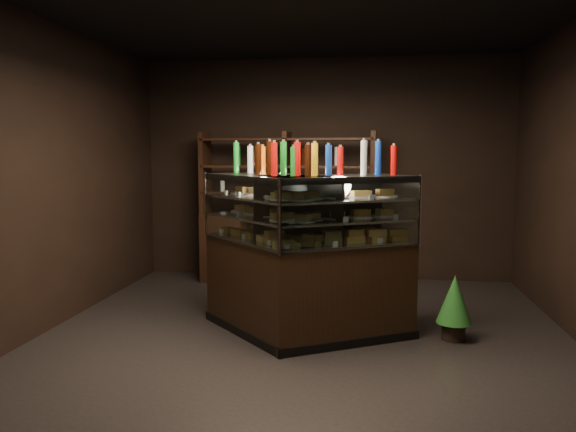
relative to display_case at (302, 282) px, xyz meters
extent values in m
plane|color=black|center=(0.03, 0.01, -0.51)|extent=(5.00, 5.00, 0.00)
cube|color=black|center=(0.03, 2.51, 0.99)|extent=(5.00, 0.02, 3.00)
cube|color=black|center=(0.03, -2.49, 0.99)|extent=(5.00, 0.02, 3.00)
cube|color=black|center=(-2.47, 0.01, 0.99)|extent=(0.02, 5.00, 3.00)
cube|color=black|center=(0.03, 0.01, 2.49)|extent=(5.00, 5.00, 0.02)
cube|color=black|center=(0.32, -0.05, -0.06)|extent=(1.52, 1.27, 0.89)
cube|color=black|center=(0.32, -0.05, -0.47)|extent=(1.57, 1.31, 0.08)
cube|color=black|center=(0.32, -0.05, 0.98)|extent=(1.52, 1.27, 0.06)
cube|color=silver|center=(0.32, -0.05, 0.39)|extent=(1.45, 1.19, 0.02)
cube|color=silver|center=(0.32, -0.05, 0.60)|extent=(1.45, 1.19, 0.02)
cube|color=silver|center=(0.32, -0.05, 0.79)|extent=(1.45, 1.19, 0.02)
cube|color=white|center=(0.49, -0.35, 0.70)|extent=(1.19, 0.68, 0.63)
cylinder|color=silver|center=(1.08, -0.01, 0.70)|extent=(0.03, 0.03, 0.65)
cylinder|color=silver|center=(-0.11, -0.68, 0.70)|extent=(0.03, 0.03, 0.65)
cube|color=black|center=(-0.32, 0.05, -0.06)|extent=(1.42, 1.47, 0.89)
cube|color=black|center=(-0.32, 0.05, -0.47)|extent=(1.47, 1.51, 0.08)
cube|color=black|center=(-0.32, 0.05, 0.98)|extent=(1.42, 1.47, 0.06)
cube|color=silver|center=(-0.32, 0.05, 0.39)|extent=(1.35, 1.39, 0.02)
cube|color=silver|center=(-0.32, 0.05, 0.60)|extent=(1.35, 1.39, 0.02)
cube|color=silver|center=(-0.32, 0.05, 0.79)|extent=(1.35, 1.39, 0.02)
cube|color=white|center=(-0.58, -0.18, 0.70)|extent=(0.93, 1.01, 0.63)
cylinder|color=silver|center=(-0.11, -0.68, 0.70)|extent=(0.03, 0.03, 0.65)
cylinder|color=silver|center=(-1.03, 0.33, 0.70)|extent=(0.03, 0.03, 0.65)
cube|color=gold|center=(-0.16, -0.36, 0.43)|extent=(0.20, 0.17, 0.06)
cube|color=gold|center=(0.03, -0.25, 0.43)|extent=(0.20, 0.17, 0.06)
cube|color=gold|center=(0.23, -0.13, 0.43)|extent=(0.20, 0.17, 0.06)
cube|color=gold|center=(0.43, -0.02, 0.43)|extent=(0.20, 0.17, 0.06)
cube|color=gold|center=(0.63, 0.09, 0.43)|extent=(0.20, 0.17, 0.06)
cube|color=gold|center=(0.83, 0.21, 0.43)|extent=(0.20, 0.17, 0.06)
cylinder|color=white|center=(-0.13, -0.30, 0.62)|extent=(0.24, 0.24, 0.02)
cube|color=gold|center=(-0.13, -0.30, 0.66)|extent=(0.19, 0.16, 0.05)
cylinder|color=white|center=(0.09, -0.18, 0.62)|extent=(0.24, 0.24, 0.02)
cube|color=gold|center=(0.09, -0.18, 0.66)|extent=(0.19, 0.16, 0.05)
cylinder|color=white|center=(0.32, -0.05, 0.62)|extent=(0.24, 0.24, 0.02)
cube|color=gold|center=(0.32, -0.05, 0.66)|extent=(0.19, 0.16, 0.05)
cylinder|color=white|center=(0.54, 0.08, 0.62)|extent=(0.24, 0.24, 0.02)
cube|color=gold|center=(0.54, 0.08, 0.66)|extent=(0.19, 0.16, 0.05)
cylinder|color=white|center=(0.77, 0.21, 0.62)|extent=(0.24, 0.24, 0.02)
cube|color=gold|center=(0.77, 0.21, 0.66)|extent=(0.19, 0.16, 0.05)
cylinder|color=white|center=(-0.13, -0.30, 0.81)|extent=(0.24, 0.24, 0.02)
cube|color=gold|center=(-0.13, -0.30, 0.84)|extent=(0.19, 0.16, 0.05)
cylinder|color=white|center=(0.09, -0.18, 0.81)|extent=(0.24, 0.24, 0.02)
cube|color=gold|center=(0.09, -0.18, 0.84)|extent=(0.19, 0.16, 0.05)
cylinder|color=white|center=(0.32, -0.05, 0.81)|extent=(0.24, 0.24, 0.02)
cube|color=gold|center=(0.32, -0.05, 0.84)|extent=(0.19, 0.16, 0.05)
cylinder|color=white|center=(0.54, 0.08, 0.81)|extent=(0.24, 0.24, 0.02)
cube|color=gold|center=(0.54, 0.08, 0.84)|extent=(0.19, 0.16, 0.05)
cylinder|color=white|center=(0.77, 0.21, 0.81)|extent=(0.24, 0.24, 0.02)
cube|color=gold|center=(0.77, 0.21, 0.84)|extent=(0.19, 0.16, 0.05)
cube|color=gold|center=(-0.73, 0.45, 0.43)|extent=(0.19, 0.19, 0.06)
cube|color=gold|center=(-0.57, 0.28, 0.43)|extent=(0.19, 0.19, 0.06)
cube|color=gold|center=(-0.42, 0.11, 0.43)|extent=(0.19, 0.19, 0.06)
cube|color=gold|center=(-0.26, -0.06, 0.43)|extent=(0.19, 0.19, 0.06)
cube|color=gold|center=(-0.11, -0.22, 0.43)|extent=(0.19, 0.19, 0.06)
cube|color=gold|center=(0.04, -0.39, 0.43)|extent=(0.19, 0.19, 0.06)
cylinder|color=white|center=(-0.67, 0.44, 0.62)|extent=(0.24, 0.24, 0.02)
cube|color=gold|center=(-0.67, 0.44, 0.66)|extent=(0.18, 0.18, 0.05)
cylinder|color=white|center=(-0.49, 0.24, 0.62)|extent=(0.24, 0.24, 0.02)
cube|color=gold|center=(-0.49, 0.24, 0.66)|extent=(0.18, 0.18, 0.05)
cylinder|color=white|center=(-0.32, 0.05, 0.62)|extent=(0.24, 0.24, 0.02)
cube|color=gold|center=(-0.32, 0.05, 0.66)|extent=(0.18, 0.18, 0.05)
cylinder|color=white|center=(-0.14, -0.14, 0.62)|extent=(0.24, 0.24, 0.02)
cube|color=gold|center=(-0.14, -0.14, 0.66)|extent=(0.18, 0.18, 0.05)
cylinder|color=white|center=(0.03, -0.33, 0.62)|extent=(0.24, 0.24, 0.02)
cube|color=gold|center=(0.03, -0.33, 0.66)|extent=(0.18, 0.18, 0.05)
cylinder|color=white|center=(-0.67, 0.44, 0.81)|extent=(0.24, 0.24, 0.02)
cube|color=gold|center=(-0.67, 0.44, 0.84)|extent=(0.18, 0.18, 0.05)
cylinder|color=white|center=(-0.49, 0.24, 0.81)|extent=(0.24, 0.24, 0.02)
cube|color=gold|center=(-0.49, 0.24, 0.84)|extent=(0.18, 0.18, 0.05)
cylinder|color=white|center=(-0.32, 0.05, 0.81)|extent=(0.24, 0.24, 0.02)
cube|color=gold|center=(-0.32, 0.05, 0.84)|extent=(0.18, 0.18, 0.05)
cylinder|color=white|center=(-0.14, -0.14, 0.81)|extent=(0.24, 0.24, 0.02)
cube|color=gold|center=(-0.14, -0.14, 0.84)|extent=(0.18, 0.18, 0.05)
cylinder|color=white|center=(0.03, -0.33, 0.81)|extent=(0.24, 0.24, 0.02)
cube|color=gold|center=(0.03, -0.33, 0.84)|extent=(0.18, 0.18, 0.05)
cylinder|color=#0F38B2|center=(-0.18, -0.33, 1.15)|extent=(0.06, 0.06, 0.28)
cylinder|color=silver|center=(-0.18, -0.33, 1.30)|extent=(0.03, 0.03, 0.02)
cylinder|color=yellow|center=(-0.04, -0.25, 1.15)|extent=(0.06, 0.06, 0.28)
cylinder|color=silver|center=(-0.04, -0.25, 1.30)|extent=(0.03, 0.03, 0.02)
cylinder|color=#B20C0A|center=(0.10, -0.17, 1.15)|extent=(0.06, 0.06, 0.28)
cylinder|color=silver|center=(0.10, -0.17, 1.30)|extent=(0.03, 0.03, 0.02)
cylinder|color=silver|center=(0.25, -0.09, 1.15)|extent=(0.06, 0.06, 0.28)
cylinder|color=silver|center=(0.25, -0.09, 1.30)|extent=(0.03, 0.03, 0.02)
cylinder|color=#147223|center=(0.39, -0.01, 1.15)|extent=(0.06, 0.06, 0.28)
cylinder|color=silver|center=(0.39, -0.01, 1.30)|extent=(0.03, 0.03, 0.02)
cylinder|color=black|center=(0.53, 0.07, 1.15)|extent=(0.06, 0.06, 0.28)
cylinder|color=silver|center=(0.53, 0.07, 1.30)|extent=(0.03, 0.03, 0.02)
cylinder|color=#D8590A|center=(0.67, 0.15, 1.15)|extent=(0.06, 0.06, 0.28)
cylinder|color=silver|center=(0.67, 0.15, 1.30)|extent=(0.03, 0.03, 0.02)
cylinder|color=#0F38B2|center=(0.82, 0.23, 1.15)|extent=(0.06, 0.06, 0.28)
cylinder|color=silver|center=(0.82, 0.23, 1.30)|extent=(0.03, 0.03, 0.02)
cylinder|color=#0F38B2|center=(-0.70, 0.48, 1.15)|extent=(0.06, 0.06, 0.28)
cylinder|color=silver|center=(-0.70, 0.48, 1.30)|extent=(0.03, 0.03, 0.02)
cylinder|color=yellow|center=(-0.59, 0.36, 1.15)|extent=(0.06, 0.06, 0.28)
cylinder|color=silver|center=(-0.59, 0.36, 1.30)|extent=(0.03, 0.03, 0.02)
cylinder|color=#B20C0A|center=(-0.48, 0.23, 1.15)|extent=(0.06, 0.06, 0.28)
cylinder|color=silver|center=(-0.48, 0.23, 1.30)|extent=(0.03, 0.03, 0.02)
cylinder|color=silver|center=(-0.37, 0.11, 1.15)|extent=(0.06, 0.06, 0.28)
cylinder|color=silver|center=(-0.37, 0.11, 1.30)|extent=(0.03, 0.03, 0.02)
cylinder|color=#147223|center=(-0.26, -0.01, 1.15)|extent=(0.06, 0.06, 0.28)
cylinder|color=silver|center=(-0.26, -0.01, 1.30)|extent=(0.03, 0.03, 0.02)
cylinder|color=black|center=(-0.15, -0.13, 1.15)|extent=(0.06, 0.06, 0.28)
cylinder|color=silver|center=(-0.15, -0.13, 1.30)|extent=(0.03, 0.03, 0.02)
cylinder|color=#D8590A|center=(-0.04, -0.25, 1.15)|extent=(0.06, 0.06, 0.28)
cylinder|color=silver|center=(-0.04, -0.25, 1.30)|extent=(0.03, 0.03, 0.02)
cylinder|color=#0F38B2|center=(0.07, -0.37, 1.15)|extent=(0.06, 0.06, 0.28)
cylinder|color=silver|center=(0.07, -0.37, 1.30)|extent=(0.03, 0.03, 0.02)
cylinder|color=black|center=(1.42, 0.02, -0.43)|extent=(0.22, 0.22, 0.16)
cone|color=#1A5C1D|center=(1.42, 0.02, -0.12)|extent=(0.32, 0.32, 0.45)
cone|color=#1A5C1D|center=(1.42, 0.02, 0.02)|extent=(0.25, 0.25, 0.31)
cube|color=black|center=(-0.44, 2.06, -0.06)|extent=(2.30, 0.51, 0.90)
cube|color=black|center=(-1.55, 2.11, 0.94)|extent=(0.07, 0.38, 1.10)
cube|color=black|center=(-0.44, 2.06, 0.94)|extent=(0.07, 0.38, 1.10)
cube|color=black|center=(0.67, 2.02, 0.94)|extent=(0.07, 0.38, 1.10)
cube|color=black|center=(-0.44, 2.06, 0.69)|extent=(2.26, 0.46, 0.03)
cube|color=black|center=(-0.44, 2.06, 1.04)|extent=(2.26, 0.46, 0.03)
cube|color=black|center=(-0.44, 2.06, 1.39)|extent=(2.26, 0.46, 0.03)
cylinder|color=#0F38B2|center=(-1.31, 2.10, 0.82)|extent=(0.06, 0.06, 0.22)
cylinder|color=yellow|center=(-1.09, 2.09, 0.82)|extent=(0.06, 0.06, 0.22)
cylinder|color=#B20C0A|center=(-0.88, 2.08, 0.82)|extent=(0.06, 0.06, 0.22)
cylinder|color=silver|center=(-0.66, 2.07, 0.82)|extent=(0.06, 0.06, 0.22)
cylinder|color=#147223|center=(-0.44, 2.06, 0.82)|extent=(0.06, 0.06, 0.22)
cylinder|color=black|center=(-0.22, 2.05, 0.82)|extent=(0.06, 0.06, 0.22)
cylinder|color=#D8590A|center=(-0.01, 2.05, 0.82)|extent=(0.06, 0.06, 0.22)
cylinder|color=#0F38B2|center=(0.21, 2.04, 0.82)|extent=(0.06, 0.06, 0.22)
cylinder|color=yellow|center=(0.43, 2.03, 0.82)|extent=(0.06, 0.06, 0.22)
camera|label=1|loc=(0.60, -5.20, 1.22)|focal=35.00mm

